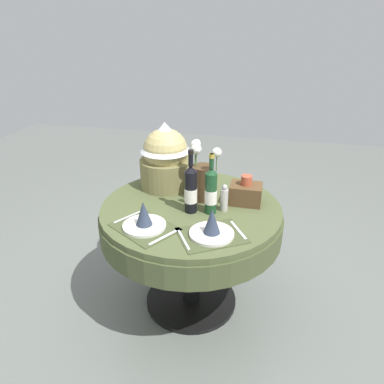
% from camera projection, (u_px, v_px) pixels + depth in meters
% --- Properties ---
extents(ground, '(8.00, 8.00, 0.00)m').
position_uv_depth(ground, '(191.00, 300.00, 2.54)').
color(ground, slate).
extents(dining_table, '(1.13, 1.13, 0.76)m').
position_uv_depth(dining_table, '(191.00, 224.00, 2.26)').
color(dining_table, '#4C5633').
rests_on(dining_table, ground).
extents(place_setting_left, '(0.43, 0.40, 0.16)m').
position_uv_depth(place_setting_left, '(144.00, 220.00, 1.95)').
color(place_setting_left, '#41492B').
rests_on(place_setting_left, dining_table).
extents(place_setting_right, '(0.43, 0.40, 0.16)m').
position_uv_depth(place_setting_right, '(212.00, 228.00, 1.88)').
color(place_setting_right, '#41492B').
rests_on(place_setting_right, dining_table).
extents(flower_vase, '(0.20, 0.16, 0.39)m').
position_uv_depth(flower_vase, '(202.00, 177.00, 2.22)').
color(flower_vase, '#47331E').
rests_on(flower_vase, dining_table).
extents(wine_bottle_left, '(0.07, 0.07, 0.37)m').
position_uv_depth(wine_bottle_left, '(211.00, 191.00, 2.07)').
color(wine_bottle_left, '#194223').
rests_on(wine_bottle_left, dining_table).
extents(wine_bottle_right, '(0.07, 0.07, 0.39)m').
position_uv_depth(wine_bottle_right, '(191.00, 189.00, 2.08)').
color(wine_bottle_right, black).
rests_on(wine_bottle_right, dining_table).
extents(pepper_mill, '(0.05, 0.05, 0.17)m').
position_uv_depth(pepper_mill, '(224.00, 199.00, 2.12)').
color(pepper_mill, '#B7B2AD').
rests_on(pepper_mill, dining_table).
extents(gift_tub_back_left, '(0.35, 0.35, 0.45)m').
position_uv_depth(gift_tub_back_left, '(166.00, 154.00, 2.37)').
color(gift_tub_back_left, olive).
rests_on(gift_tub_back_left, dining_table).
extents(woven_basket_side_right, '(0.20, 0.15, 0.18)m').
position_uv_depth(woven_basket_side_right, '(246.00, 193.00, 2.21)').
color(woven_basket_side_right, brown).
rests_on(woven_basket_side_right, dining_table).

